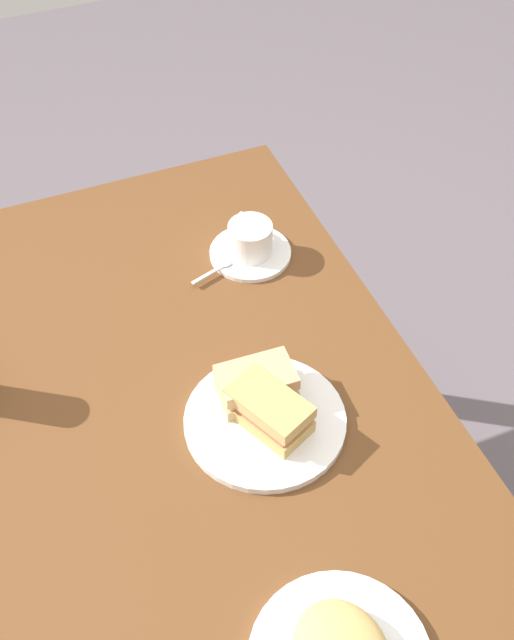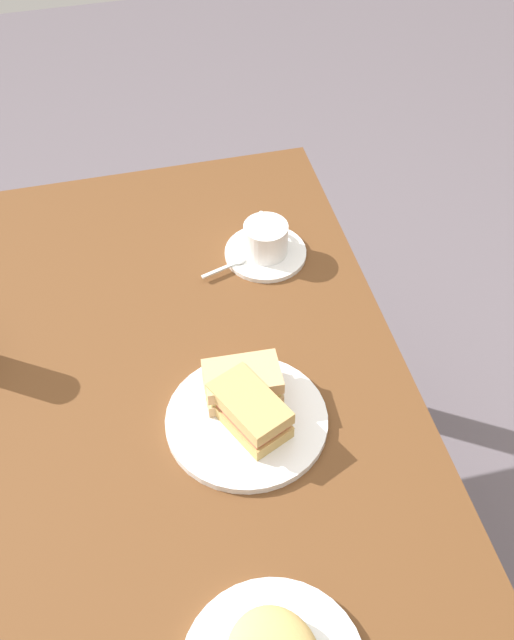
{
  "view_description": "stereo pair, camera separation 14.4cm",
  "coord_description": "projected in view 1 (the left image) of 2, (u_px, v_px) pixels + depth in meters",
  "views": [
    {
      "loc": [
        0.79,
        -0.18,
        1.83
      ],
      "look_at": [
        -0.11,
        0.18,
        0.77
      ],
      "focal_mm": 44.83,
      "sensor_mm": 36.0,
      "label": 1
    },
    {
      "loc": [
        0.84,
        -0.05,
        1.83
      ],
      "look_at": [
        -0.11,
        0.18,
        0.77
      ],
      "focal_mm": 44.83,
      "sensor_mm": 36.0,
      "label": 2
    }
  ],
  "objects": [
    {
      "name": "ground_plane",
      "position": [
        203.0,
        589.0,
        1.9
      ],
      "size": [
        6.0,
        6.0,
        0.0
      ],
      "primitive_type": "plane",
      "color": "#625961"
    },
    {
      "name": "coffee_saucer",
      "position": [
        250.0,
        253.0,
        1.6
      ],
      "size": [
        0.16,
        0.16,
        0.01
      ],
      "primitive_type": "cylinder",
      "color": "white",
      "rests_on": "dining_table"
    },
    {
      "name": "dining_table",
      "position": [
        185.0,
        444.0,
        1.44
      ],
      "size": [
        1.27,
        0.84,
        0.74
      ],
      "color": "brown",
      "rests_on": "ground_plane"
    },
    {
      "name": "spoon",
      "position": [
        219.0,
        268.0,
        1.56
      ],
      "size": [
        0.04,
        0.1,
        0.01
      ],
      "color": "silver",
      "rests_on": "coffee_saucer"
    },
    {
      "name": "sandwich_plate",
      "position": [
        265.0,
        421.0,
        1.32
      ],
      "size": [
        0.27,
        0.27,
        0.01
      ],
      "primitive_type": "cylinder",
      "color": "white",
      "rests_on": "dining_table"
    },
    {
      "name": "coffee_cup",
      "position": [
        250.0,
        238.0,
        1.57
      ],
      "size": [
        0.12,
        0.09,
        0.07
      ],
      "color": "white",
      "rests_on": "coffee_saucer"
    },
    {
      "name": "sandwich_back",
      "position": [
        256.0,
        384.0,
        1.33
      ],
      "size": [
        0.08,
        0.13,
        0.06
      ],
      "color": "tan",
      "rests_on": "sandwich_plate"
    },
    {
      "name": "sandwich_front",
      "position": [
        269.0,
        410.0,
        1.29
      ],
      "size": [
        0.15,
        0.13,
        0.06
      ],
      "color": "tan",
      "rests_on": "sandwich_plate"
    }
  ]
}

